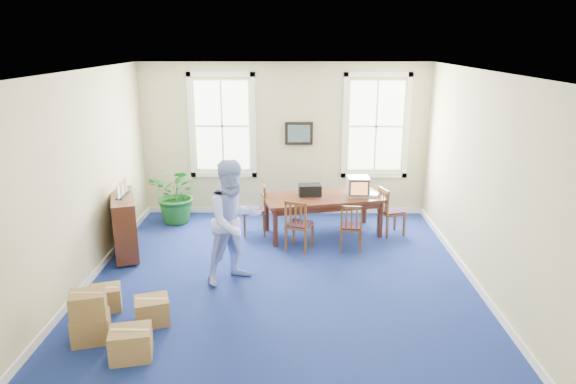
{
  "coord_description": "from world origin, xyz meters",
  "views": [
    {
      "loc": [
        0.19,
        -7.38,
        3.63
      ],
      "look_at": [
        0.1,
        0.6,
        1.25
      ],
      "focal_mm": 32.0,
      "sensor_mm": 36.0,
      "label": 1
    }
  ],
  "objects_px": {
    "conference_table": "(323,215)",
    "cardboard_boxes": "(106,312)",
    "crt_tv": "(358,186)",
    "man": "(234,222)",
    "potted_plant": "(178,194)",
    "chair_near_left": "(299,224)",
    "credenza": "(125,226)"
  },
  "relations": [
    {
      "from": "conference_table",
      "to": "cardboard_boxes",
      "type": "height_order",
      "value": "conference_table"
    },
    {
      "from": "crt_tv",
      "to": "man",
      "type": "relative_size",
      "value": 0.23
    },
    {
      "from": "crt_tv",
      "to": "man",
      "type": "bearing_deg",
      "value": -136.09
    },
    {
      "from": "potted_plant",
      "to": "crt_tv",
      "type": "bearing_deg",
      "value": -8.99
    },
    {
      "from": "potted_plant",
      "to": "conference_table",
      "type": "bearing_deg",
      "value": -11.94
    },
    {
      "from": "conference_table",
      "to": "potted_plant",
      "type": "bearing_deg",
      "value": 154.37
    },
    {
      "from": "conference_table",
      "to": "chair_near_left",
      "type": "bearing_deg",
      "value": -134.65
    },
    {
      "from": "conference_table",
      "to": "man",
      "type": "height_order",
      "value": "man"
    },
    {
      "from": "man",
      "to": "cardboard_boxes",
      "type": "height_order",
      "value": "man"
    },
    {
      "from": "chair_near_left",
      "to": "credenza",
      "type": "relative_size",
      "value": 0.73
    },
    {
      "from": "man",
      "to": "credenza",
      "type": "xyz_separation_m",
      "value": [
        -2.04,
        1.02,
        -0.45
      ]
    },
    {
      "from": "conference_table",
      "to": "cardboard_boxes",
      "type": "relative_size",
      "value": 1.84
    },
    {
      "from": "crt_tv",
      "to": "cardboard_boxes",
      "type": "bearing_deg",
      "value": -134.18
    },
    {
      "from": "credenza",
      "to": "potted_plant",
      "type": "relative_size",
      "value": 1.08
    },
    {
      "from": "credenza",
      "to": "potted_plant",
      "type": "height_order",
      "value": "potted_plant"
    },
    {
      "from": "credenza",
      "to": "chair_near_left",
      "type": "bearing_deg",
      "value": -14.93
    },
    {
      "from": "crt_tv",
      "to": "chair_near_left",
      "type": "distance_m",
      "value": 1.46
    },
    {
      "from": "conference_table",
      "to": "chair_near_left",
      "type": "distance_m",
      "value": 0.9
    },
    {
      "from": "crt_tv",
      "to": "chair_near_left",
      "type": "xyz_separation_m",
      "value": [
        -1.12,
        -0.81,
        -0.48
      ]
    },
    {
      "from": "crt_tv",
      "to": "potted_plant",
      "type": "bearing_deg",
      "value": 170.95
    },
    {
      "from": "conference_table",
      "to": "man",
      "type": "distance_m",
      "value": 2.55
    },
    {
      "from": "man",
      "to": "cardboard_boxes",
      "type": "xyz_separation_m",
      "value": [
        -1.45,
        -1.64,
        -0.62
      ]
    },
    {
      "from": "credenza",
      "to": "potted_plant",
      "type": "bearing_deg",
      "value": 50.84
    },
    {
      "from": "chair_near_left",
      "to": "cardboard_boxes",
      "type": "height_order",
      "value": "chair_near_left"
    },
    {
      "from": "man",
      "to": "credenza",
      "type": "bearing_deg",
      "value": 116.4
    },
    {
      "from": "credenza",
      "to": "crt_tv",
      "type": "bearing_deg",
      "value": -5.16
    },
    {
      "from": "man",
      "to": "potted_plant",
      "type": "relative_size",
      "value": 1.6
    },
    {
      "from": "conference_table",
      "to": "crt_tv",
      "type": "bearing_deg",
      "value": -9.29
    },
    {
      "from": "chair_near_left",
      "to": "conference_table",
      "type": "bearing_deg",
      "value": -99.72
    },
    {
      "from": "man",
      "to": "potted_plant",
      "type": "height_order",
      "value": "man"
    },
    {
      "from": "chair_near_left",
      "to": "credenza",
      "type": "distance_m",
      "value": 3.06
    },
    {
      "from": "crt_tv",
      "to": "chair_near_left",
      "type": "bearing_deg",
      "value": -144.03
    }
  ]
}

